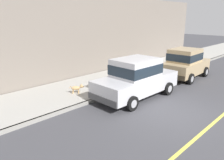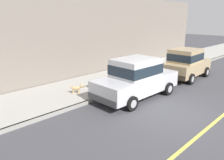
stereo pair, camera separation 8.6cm
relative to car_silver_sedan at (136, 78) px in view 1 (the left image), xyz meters
name	(u,v)px [view 1 (the left image)]	position (x,y,z in m)	size (l,w,h in m)	color
ground_plane	(171,113)	(2.19, -0.40, -0.98)	(80.00, 80.00, 0.00)	#424247
curb	(115,93)	(-1.01, -0.40, -0.91)	(0.16, 64.00, 0.14)	gray
sidewalk	(92,85)	(-2.81, -0.40, -0.91)	(3.60, 64.00, 0.14)	#A8A59E
lane_centre_line	(211,125)	(3.79, -0.40, -0.98)	(0.12, 57.60, 0.01)	#E0D64C
car_silver_sedan	(136,78)	(0.00, 0.00, 0.00)	(2.09, 4.63, 1.92)	#BCBCC1
car_tan_hatchback	(185,63)	(0.01, 4.93, -0.01)	(2.05, 3.86, 1.88)	tan
dog_tan	(77,88)	(-2.16, -1.93, -0.55)	(0.56, 0.58, 0.49)	tan
building_facade	(116,34)	(-4.91, 3.79, 1.57)	(0.50, 20.00, 5.10)	slate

